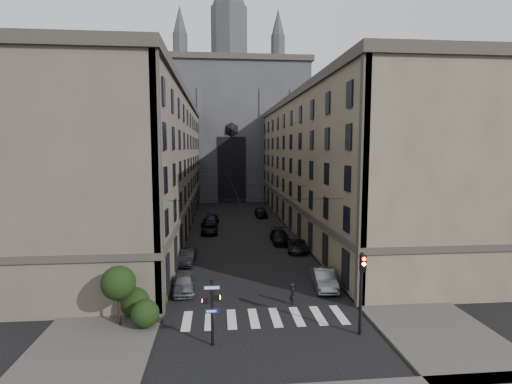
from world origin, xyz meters
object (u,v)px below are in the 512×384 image
object	(u,v)px
car_left_midnear	(187,257)
car_right_near	(324,279)
car_right_midfar	(280,237)
car_left_near	(184,283)
car_right_midnear	(297,246)
car_right_far	(261,212)
car_left_far	(210,221)
pedestrian_signal_left	(212,307)
traffic_light_right	(362,284)
car_left_midfar	(210,229)
pedestrian	(292,294)
gothic_tower	(230,122)

from	to	relation	value
car_left_midnear	car_right_near	bearing A→B (deg)	-31.33
car_left_midnear	car_right_midfar	bearing A→B (deg)	40.06
car_left_near	car_right_midnear	size ratio (longest dim) A/B	0.93
car_right_far	car_left_near	bearing A→B (deg)	-106.66
car_left_near	car_left_far	distance (m)	27.78
pedestrian_signal_left	traffic_light_right	distance (m)	9.18
car_left_far	car_right_near	size ratio (longest dim) A/B	1.12
car_right_near	car_left_midnear	bearing A→B (deg)	150.29
car_left_near	car_right_near	size ratio (longest dim) A/B	0.91
traffic_light_right	car_right_near	bearing A→B (deg)	90.11
car_left_midnear	car_left_far	distance (m)	19.86
car_left_midnear	car_left_midfar	xyz separation A→B (m)	(2.00, 14.22, -0.08)
car_left_midfar	car_right_midnear	xyz separation A→B (m)	(9.93, -10.52, -0.01)
car_right_far	pedestrian	distance (m)	38.23
gothic_tower	car_right_far	xyz separation A→B (m)	(4.20, -29.61, -17.01)
car_left_midnear	car_right_midfar	distance (m)	13.28
pedestrian	car_left_midnear	bearing A→B (deg)	24.42
gothic_tower	car_right_midnear	bearing A→B (deg)	-83.80
pedestrian_signal_left	car_left_midnear	xyz separation A→B (m)	(-2.69, 16.99, -1.59)
car_left_midfar	pedestrian	size ratio (longest dim) A/B	2.90
car_right_far	car_left_far	bearing A→B (deg)	-140.30
gothic_tower	car_right_near	bearing A→B (deg)	-85.06
car_left_midnear	car_right_midnear	size ratio (longest dim) A/B	0.96
gothic_tower	pedestrian	bearing A→B (deg)	-88.03
car_left_far	car_left_midfar	bearing A→B (deg)	-82.15
car_left_near	car_right_far	bearing A→B (deg)	70.83
car_left_far	car_right_far	xyz separation A→B (m)	(8.40, 7.10, 0.02)
car_left_near	car_right_far	world-z (taller)	car_right_far
pedestrian	car_left_far	bearing A→B (deg)	-0.72
traffic_light_right	car_right_near	world-z (taller)	traffic_light_right
traffic_light_right	car_right_midfar	size ratio (longest dim) A/B	1.00
pedestrian_signal_left	car_left_near	bearing A→B (deg)	104.70
pedestrian_signal_left	car_left_midnear	bearing A→B (deg)	98.98
pedestrian_signal_left	car_right_midfar	world-z (taller)	pedestrian_signal_left
gothic_tower	pedestrian_signal_left	size ratio (longest dim) A/B	14.50
traffic_light_right	car_right_far	size ratio (longest dim) A/B	1.12
car_right_midfar	car_right_far	size ratio (longest dim) A/B	1.12
car_left_midfar	car_left_far	size ratio (longest dim) A/B	0.88
traffic_light_right	pedestrian_signal_left	bearing A→B (deg)	-177.36
car_left_midfar	car_left_far	world-z (taller)	car_left_far
car_right_midfar	car_right_far	distance (m)	18.94
gothic_tower	car_left_midfar	xyz separation A→B (m)	(-4.20, -42.25, -17.15)
car_left_midnear	car_left_midfar	size ratio (longest dim) A/B	0.95
pedestrian_signal_left	car_left_midnear	world-z (taller)	pedestrian_signal_left
traffic_light_right	car_right_far	bearing A→B (deg)	91.85
car_right_near	pedestrian	size ratio (longest dim) A/B	2.93
traffic_light_right	pedestrian	size ratio (longest dim) A/B	3.22
car_left_near	car_left_midnear	distance (m)	7.97
car_left_midnear	car_left_near	bearing A→B (deg)	-84.29
pedestrian	traffic_light_right	bearing A→B (deg)	-160.68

